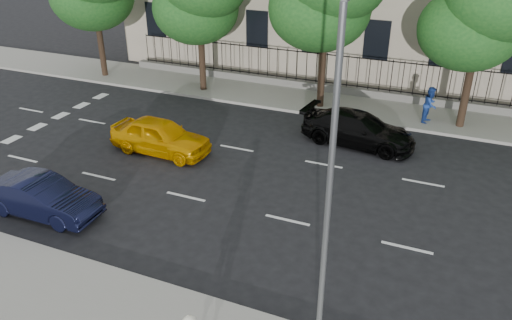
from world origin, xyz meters
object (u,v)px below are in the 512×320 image
Objects in this scene: yellow_taxi at (160,136)px; navy_sedan at (42,197)px; black_sedan at (358,129)px; street_light at (339,146)px.

yellow_taxi reaches higher than navy_sedan.
black_sedan is at bearing -59.52° from yellow_taxi.
street_light reaches higher than yellow_taxi.
yellow_taxi is 0.88× the size of black_sedan.
black_sedan is at bearing -42.56° from navy_sedan.
yellow_taxi is (-9.37, 7.15, -4.38)m from street_light.
black_sedan is (-1.69, 11.31, -4.41)m from street_light.
navy_sedan is at bearing 172.71° from street_light.
yellow_taxi is at bearing -11.63° from navy_sedan.
yellow_taxi reaches higher than black_sedan.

